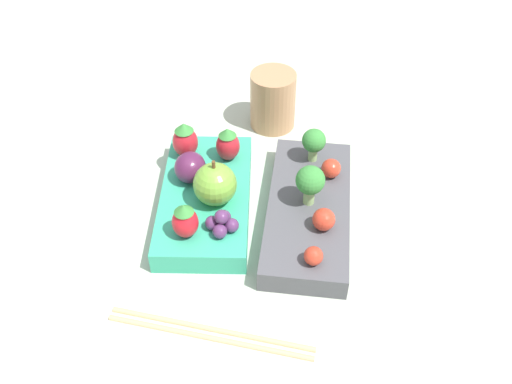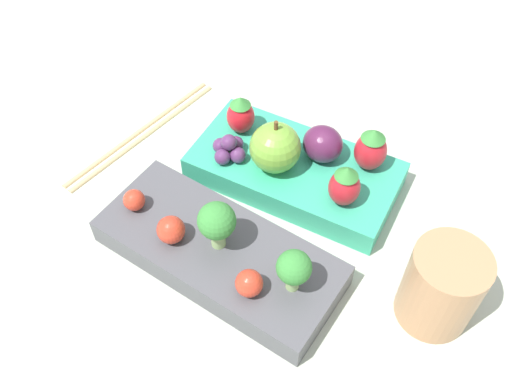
{
  "view_description": "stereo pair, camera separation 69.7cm",
  "coord_description": "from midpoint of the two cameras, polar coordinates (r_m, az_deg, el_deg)",
  "views": [
    {
      "loc": [
        0.47,
        0.08,
        0.49
      ],
      "look_at": [
        0.0,
        -0.0,
        0.04
      ],
      "focal_mm": 40.0,
      "sensor_mm": 36.0,
      "label": 1
    },
    {
      "loc": [
        -0.2,
        0.27,
        0.45
      ],
      "look_at": [
        0.0,
        -0.0,
        0.04
      ],
      "focal_mm": 40.0,
      "sensor_mm": 36.0,
      "label": 2
    }
  ],
  "objects": [
    {
      "name": "ground_plane",
      "position": [
        0.52,
        28.15,
        -29.27
      ],
      "size": [
        4.0,
        4.0,
        0.0
      ],
      "primitive_type": "plane",
      "color": "#ADB7A3"
    },
    {
      "name": "bento_box_savoury",
      "position": [
        0.49,
        26.0,
        -34.99
      ],
      "size": [
        0.23,
        0.1,
        0.03
      ],
      "color": "#4C4C51",
      "rests_on": "ground_plane"
    },
    {
      "name": "bento_box_fruit",
      "position": [
        0.53,
        30.5,
        -22.54
      ],
      "size": [
        0.22,
        0.13,
        0.03
      ],
      "color": "#33A87F",
      "rests_on": "ground_plane"
    },
    {
      "name": "broccoli_floret_0",
      "position": [
        0.45,
        28.89,
        -34.29
      ],
      "size": [
        0.03,
        0.03,
        0.05
      ],
      "color": "#93B770",
      "rests_on": "bento_box_savoury"
    },
    {
      "name": "broccoli_floret_1",
      "position": [
        0.48,
        39.11,
        -36.83
      ],
      "size": [
        0.03,
        0.03,
        0.04
      ],
      "color": "#93B770",
      "rests_on": "bento_box_savoury"
    },
    {
      "name": "cherry_tomato_0",
      "position": [
        0.45,
        21.9,
        -35.2
      ],
      "size": [
        0.03,
        0.03,
        0.03
      ],
      "color": "red",
      "rests_on": "bento_box_savoury"
    },
    {
      "name": "cherry_tomato_1",
      "position": [
        0.48,
        33.77,
        -39.06
      ],
      "size": [
        0.02,
        0.02,
        0.02
      ],
      "color": "red",
      "rests_on": "bento_box_savoury"
    },
    {
      "name": "cherry_tomato_2",
      "position": [
        0.45,
        15.25,
        -31.66
      ],
      "size": [
        0.02,
        0.02,
        0.02
      ],
      "color": "red",
      "rests_on": "bento_box_savoury"
    },
    {
      "name": "apple",
      "position": [
        0.49,
        30.71,
        -22.18
      ],
      "size": [
        0.05,
        0.05,
        0.06
      ],
      "color": "#70A838",
      "rests_on": "bento_box_fruit"
    },
    {
      "name": "strawberry_0",
      "position": [
        0.49,
        24.91,
        -17.57
      ],
      "size": [
        0.03,
        0.03,
        0.04
      ],
      "color": "red",
      "rests_on": "bento_box_fruit"
    },
    {
      "name": "strawberry_1",
      "position": [
        0.54,
        39.65,
        -20.12
      ],
      "size": [
        0.03,
        0.03,
        0.05
      ],
      "color": "red",
      "rests_on": "bento_box_fruit"
    },
    {
      "name": "strawberry_2",
      "position": [
        0.52,
        38.98,
        -25.34
      ],
      "size": [
        0.03,
        0.03,
        0.05
      ],
      "color": "red",
      "rests_on": "bento_box_fruit"
    },
    {
      "name": "plum",
      "position": [
        0.52,
        34.71,
        -20.19
      ],
      "size": [
        0.04,
        0.04,
        0.04
      ],
      "color": "#511E42",
      "rests_on": "bento_box_fruit"
    },
    {
      "name": "grape_cluster",
      "position": [
        0.48,
        24.46,
        -22.32
      ],
      "size": [
        0.04,
        0.04,
        0.03
      ],
      "color": "#562D5B",
      "rests_on": "bento_box_fruit"
    },
    {
      "name": "drinking_cup",
      "position": [
        0.56,
        49.94,
        -32.65
      ],
      "size": [
        0.06,
        0.06,
        0.08
      ],
      "color": "tan",
      "rests_on": "ground_plane"
    },
    {
      "name": "chopsticks_pair",
      "position": [
        0.51,
        10.34,
        -18.48
      ],
      "size": [
        0.03,
        0.21,
        0.01
      ],
      "color": "tan",
      "rests_on": "ground_plane"
    }
  ]
}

